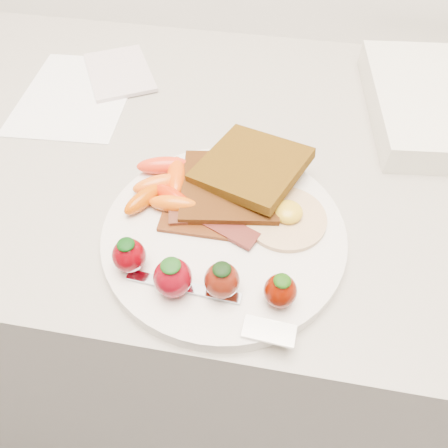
# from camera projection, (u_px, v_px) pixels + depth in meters

# --- Properties ---
(counter) EXTENTS (2.00, 0.60, 0.90)m
(counter) POSITION_uv_depth(u_px,v_px,m) (245.00, 306.00, 0.94)
(counter) COLOR gray
(counter) RESTS_ON ground
(plate) EXTENTS (0.27, 0.27, 0.02)m
(plate) POSITION_uv_depth(u_px,v_px,m) (224.00, 235.00, 0.49)
(plate) COLOR silver
(plate) RESTS_ON counter
(toast_lower) EXTENTS (0.13, 0.13, 0.01)m
(toast_lower) POSITION_uv_depth(u_px,v_px,m) (230.00, 188.00, 0.51)
(toast_lower) COLOR black
(toast_lower) RESTS_ON plate
(toast_upper) EXTENTS (0.15, 0.15, 0.03)m
(toast_upper) POSITION_uv_depth(u_px,v_px,m) (251.00, 166.00, 0.51)
(toast_upper) COLOR #3F2608
(toast_upper) RESTS_ON toast_lower
(fried_egg) EXTENTS (0.11, 0.11, 0.02)m
(fried_egg) POSITION_uv_depth(u_px,v_px,m) (286.00, 216.00, 0.49)
(fried_egg) COLOR beige
(fried_egg) RESTS_ON plate
(bacon_strips) EXTENTS (0.11, 0.06, 0.01)m
(bacon_strips) POSITION_uv_depth(u_px,v_px,m) (211.00, 221.00, 0.48)
(bacon_strips) COLOR black
(bacon_strips) RESTS_ON plate
(baby_carrots) EXTENTS (0.09, 0.11, 0.02)m
(baby_carrots) POSITION_uv_depth(u_px,v_px,m) (164.00, 185.00, 0.51)
(baby_carrots) COLOR orange
(baby_carrots) RESTS_ON plate
(strawberries) EXTENTS (0.19, 0.05, 0.05)m
(strawberries) POSITION_uv_depth(u_px,v_px,m) (195.00, 275.00, 0.42)
(strawberries) COLOR #620007
(strawberries) RESTS_ON plate
(fork) EXTENTS (0.17, 0.06, 0.00)m
(fork) POSITION_uv_depth(u_px,v_px,m) (221.00, 306.00, 0.42)
(fork) COLOR silver
(fork) RESTS_ON plate
(paper_sheet) EXTENTS (0.17, 0.22, 0.00)m
(paper_sheet) POSITION_uv_depth(u_px,v_px,m) (76.00, 95.00, 0.67)
(paper_sheet) COLOR white
(paper_sheet) RESTS_ON counter
(notepad) EXTENTS (0.15, 0.16, 0.01)m
(notepad) POSITION_uv_depth(u_px,v_px,m) (119.00, 72.00, 0.70)
(notepad) COLOR beige
(notepad) RESTS_ON paper_sheet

